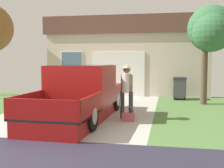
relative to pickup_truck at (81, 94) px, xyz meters
name	(u,v)px	position (x,y,z in m)	size (l,w,h in m)	color
pickup_truck	(81,94)	(0.00, 0.00, 0.00)	(2.07, 5.18, 1.70)	maroon
person_with_hat	(127,87)	(1.50, -0.05, 0.27)	(0.46, 0.46, 1.74)	#333842
handbag	(128,116)	(1.60, -0.37, -0.60)	(0.37, 0.15, 0.48)	#B24C56
house_with_garage	(132,56)	(0.59, 8.95, 1.36)	(8.90, 6.56, 4.17)	beige
front_yard_tree	(211,30)	(4.54, 3.81, 2.35)	(1.98, 2.24, 4.19)	brown
wheeled_trash_bin	(179,87)	(3.32, 4.99, -0.18)	(0.60, 0.72, 1.06)	#424247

